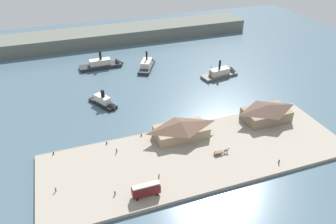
# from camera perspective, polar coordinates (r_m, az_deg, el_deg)

# --- Properties ---
(ground_plane) EXTENTS (320.00, 320.00, 0.00)m
(ground_plane) POSITION_cam_1_polar(r_m,az_deg,el_deg) (132.54, 1.43, -2.15)
(ground_plane) COLOR #476070
(quay_promenade) EXTENTS (110.00, 36.00, 1.20)m
(quay_promenade) POSITION_cam_1_polar(r_m,az_deg,el_deg) (116.03, 5.32, -7.65)
(quay_promenade) COLOR #9E9384
(quay_promenade) RESTS_ON ground
(seawall_edge) EXTENTS (110.00, 0.80, 1.00)m
(seawall_edge) POSITION_cam_1_polar(r_m,az_deg,el_deg) (129.50, 2.00, -2.81)
(seawall_edge) COLOR gray
(seawall_edge) RESTS_ON ground
(ferry_shed_west_terminal) EXTENTS (20.27, 10.64, 6.74)m
(ferry_shed_west_terminal) POSITION_cam_1_polar(r_m,az_deg,el_deg) (121.55, 2.38, -3.05)
(ferry_shed_west_terminal) COLOR #998466
(ferry_shed_west_terminal) RESTS_ON quay_promenade
(ferry_shed_east_terminal) EXTENTS (18.80, 11.43, 7.16)m
(ferry_shed_east_terminal) POSITION_cam_1_polar(r_m,az_deg,el_deg) (137.17, 17.16, -0.05)
(ferry_shed_east_terminal) COLOR #847056
(ferry_shed_east_terminal) RESTS_ON quay_promenade
(street_tram) EXTENTS (8.64, 2.71, 4.40)m
(street_tram) POSITION_cam_1_polar(r_m,az_deg,el_deg) (99.01, -3.95, -13.59)
(street_tram) COLOR maroon
(street_tram) RESTS_ON quay_promenade
(horse_cart) EXTENTS (5.92, 1.42, 1.87)m
(horse_cart) POSITION_cam_1_polar(r_m,az_deg,el_deg) (116.10, 9.47, -7.01)
(horse_cart) COLOR brown
(horse_cart) RESTS_ON quay_promenade
(pedestrian_near_east_shed) EXTENTS (0.38, 0.38, 1.54)m
(pedestrian_near_east_shed) POSITION_cam_1_polar(r_m,az_deg,el_deg) (105.66, -1.63, -11.32)
(pedestrian_near_east_shed) COLOR #4C3D33
(pedestrian_near_east_shed) RESTS_ON quay_promenade
(pedestrian_near_cart) EXTENTS (0.44, 0.44, 1.77)m
(pedestrian_near_cart) POSITION_cam_1_polar(r_m,az_deg,el_deg) (116.83, -9.15, -6.76)
(pedestrian_near_cart) COLOR #3D4C42
(pedestrian_near_cart) RESTS_ON quay_promenade
(pedestrian_at_waters_edge) EXTENTS (0.41, 0.41, 1.66)m
(pedestrian_at_waters_edge) POSITION_cam_1_polar(r_m,az_deg,el_deg) (107.11, -19.42, -12.87)
(pedestrian_at_waters_edge) COLOR #6B5B4C
(pedestrian_at_waters_edge) RESTS_ON quay_promenade
(pedestrian_walking_east) EXTENTS (0.42, 0.42, 1.70)m
(pedestrian_walking_east) POSITION_cam_1_polar(r_m,az_deg,el_deg) (117.12, 19.20, -8.34)
(pedestrian_walking_east) COLOR #232328
(pedestrian_walking_east) RESTS_ON quay_promenade
(pedestrian_by_tram) EXTENTS (0.40, 0.40, 1.61)m
(pedestrian_by_tram) POSITION_cam_1_polar(r_m,az_deg,el_deg) (101.67, -9.45, -14.01)
(pedestrian_by_tram) COLOR #4C3D33
(pedestrian_by_tram) RESTS_ON quay_promenade
(mooring_post_center_west) EXTENTS (0.44, 0.44, 0.90)m
(mooring_post_center_west) POSITION_cam_1_polar(r_m,az_deg,el_deg) (121.51, -10.90, -5.45)
(mooring_post_center_west) COLOR black
(mooring_post_center_west) RESTS_ON quay_promenade
(mooring_post_west) EXTENTS (0.44, 0.44, 0.90)m
(mooring_post_west) POSITION_cam_1_polar(r_m,az_deg,el_deg) (121.76, -19.76, -6.92)
(mooring_post_west) COLOR black
(mooring_post_west) RESTS_ON quay_promenade
(mooring_post_center_east) EXTENTS (0.44, 0.44, 0.90)m
(mooring_post_center_east) POSITION_cam_1_polar(r_m,az_deg,el_deg) (123.83, -4.79, -4.10)
(mooring_post_center_east) COLOR black
(mooring_post_center_east) RESTS_ON quay_promenade
(ferry_outer_harbor) EXTENTS (11.87, 16.52, 8.98)m
(ferry_outer_harbor) POSITION_cam_1_polar(r_m,az_deg,el_deg) (146.82, -11.22, 1.66)
(ferry_outer_harbor) COLOR black
(ferry_outer_harbor) RESTS_ON ground
(ferry_approaching_east) EXTENTS (14.75, 21.06, 11.58)m
(ferry_approaching_east) POSITION_cam_1_polar(r_m,az_deg,el_deg) (182.80, -3.72, 8.51)
(ferry_approaching_east) COLOR #23282D
(ferry_approaching_east) RESTS_ON ground
(ferry_mid_harbor) EXTENTS (25.11, 7.55, 11.96)m
(ferry_mid_harbor) POSITION_cam_1_polar(r_m,az_deg,el_deg) (185.89, -11.08, 8.36)
(ferry_mid_harbor) COLOR #23282D
(ferry_mid_harbor) RESTS_ON ground
(ferry_moored_east) EXTENTS (21.99, 9.81, 11.97)m
(ferry_moored_east) POSITION_cam_1_polar(r_m,az_deg,el_deg) (174.68, 9.86, 6.85)
(ferry_moored_east) COLOR #514C47
(ferry_moored_east) RESTS_ON ground
(far_headland) EXTENTS (180.00, 24.00, 8.00)m
(far_headland) POSITION_cam_1_polar(r_m,az_deg,el_deg) (227.12, -8.71, 13.59)
(far_headland) COLOR #60665B
(far_headland) RESTS_ON ground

